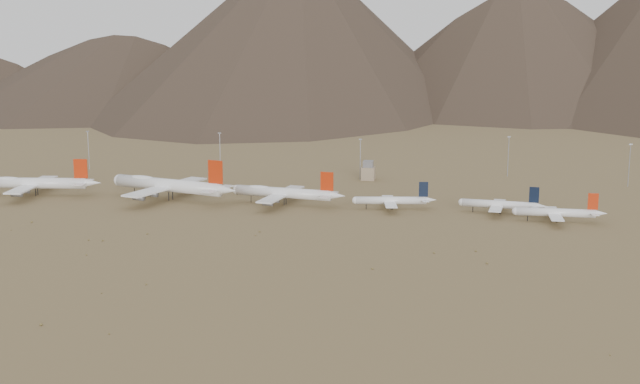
% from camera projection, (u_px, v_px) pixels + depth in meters
% --- Properties ---
extents(ground, '(3000.00, 3000.00, 0.00)m').
position_uv_depth(ground, '(278.00, 221.00, 386.06)').
color(ground, olive).
rests_on(ground, ground).
extents(widebody_west, '(70.02, 54.36, 20.86)m').
position_uv_depth(widebody_west, '(35.00, 183.00, 446.60)').
color(widebody_west, white).
rests_on(widebody_west, ground).
extents(widebody_centre, '(78.29, 62.07, 23.97)m').
position_uv_depth(widebody_centre, '(169.00, 185.00, 434.41)').
color(widebody_centre, white).
rests_on(widebody_centre, ground).
extents(widebody_east, '(63.26, 49.31, 18.90)m').
position_uv_depth(widebody_east, '(284.00, 193.00, 422.37)').
color(widebody_east, white).
rests_on(widebody_east, ground).
extents(narrowbody_a, '(43.23, 31.52, 14.36)m').
position_uv_depth(narrowbody_a, '(393.00, 200.00, 411.87)').
color(narrowbody_a, white).
rests_on(narrowbody_a, ground).
extents(narrowbody_b, '(43.93, 31.85, 14.53)m').
position_uv_depth(narrowbody_b, '(501.00, 205.00, 401.33)').
color(narrowbody_b, white).
rests_on(narrowbody_b, ground).
extents(narrowbody_c, '(44.34, 31.65, 14.63)m').
position_uv_depth(narrowbody_c, '(558.00, 213.00, 383.10)').
color(narrowbody_c, white).
rests_on(narrowbody_c, ground).
extents(control_tower, '(8.00, 8.00, 12.00)m').
position_uv_depth(control_tower, '(368.00, 171.00, 495.94)').
color(control_tower, gray).
rests_on(control_tower, ground).
extents(mast_far_west, '(2.00, 0.60, 25.70)m').
position_uv_depth(mast_far_west, '(88.00, 148.00, 534.54)').
color(mast_far_west, gray).
rests_on(mast_far_west, ground).
extents(mast_west, '(2.00, 0.60, 25.70)m').
position_uv_depth(mast_west, '(220.00, 150.00, 525.69)').
color(mast_west, gray).
rests_on(mast_west, ground).
extents(mast_centre, '(2.00, 0.60, 25.70)m').
position_uv_depth(mast_centre, '(360.00, 157.00, 494.04)').
color(mast_centre, gray).
rests_on(mast_centre, ground).
extents(mast_east, '(2.00, 0.60, 25.70)m').
position_uv_depth(mast_east, '(508.00, 154.00, 506.66)').
color(mast_east, gray).
rests_on(mast_east, ground).
extents(mast_far_east, '(2.00, 0.60, 25.70)m').
position_uv_depth(mast_far_east, '(629.00, 163.00, 471.69)').
color(mast_far_east, gray).
rests_on(mast_far_east, ground).
extents(desert_scrub, '(437.47, 174.77, 0.87)m').
position_uv_depth(desert_scrub, '(161.00, 273.00, 301.12)').
color(desert_scrub, olive).
rests_on(desert_scrub, ground).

